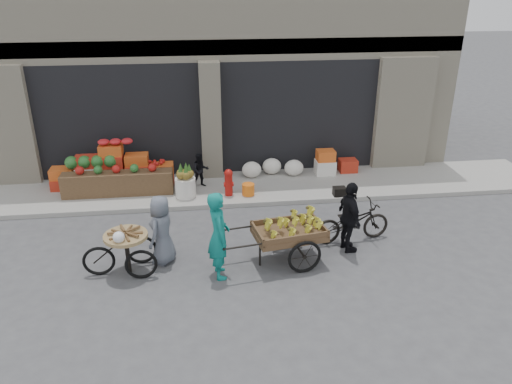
{
  "coord_description": "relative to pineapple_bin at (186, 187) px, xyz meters",
  "views": [
    {
      "loc": [
        -0.38,
        -8.2,
        5.42
      ],
      "look_at": [
        0.8,
        1.46,
        1.1
      ],
      "focal_mm": 35.0,
      "sensor_mm": 36.0,
      "label": 1
    }
  ],
  "objects": [
    {
      "name": "building",
      "position": [
        0.75,
        4.43,
        3.0
      ],
      "size": [
        14.0,
        6.45,
        7.0
      ],
      "color": "beige",
      "rests_on": "ground"
    },
    {
      "name": "fire_hydrant",
      "position": [
        1.1,
        -0.05,
        0.13
      ],
      "size": [
        0.22,
        0.22,
        0.71
      ],
      "color": "#A5140F",
      "rests_on": "sidewalk"
    },
    {
      "name": "vendor_woman",
      "position": [
        0.67,
        -3.54,
        0.51
      ],
      "size": [
        0.5,
        0.69,
        1.75
      ],
      "primitive_type": "imported",
      "rotation": [
        0.0,
        0.0,
        1.7
      ],
      "color": "#0F756C",
      "rests_on": "ground"
    },
    {
      "name": "seated_person",
      "position": [
        0.4,
        0.6,
        0.21
      ],
      "size": [
        0.51,
        0.43,
        0.93
      ],
      "primitive_type": "imported",
      "rotation": [
        0.0,
        0.0,
        0.17
      ],
      "color": "black",
      "rests_on": "sidewalk"
    },
    {
      "name": "ground",
      "position": [
        0.75,
        -3.6,
        -0.37
      ],
      "size": [
        80.0,
        80.0,
        0.0
      ],
      "primitive_type": "plane",
      "color": "#424244",
      "rests_on": "ground"
    },
    {
      "name": "sidewalk",
      "position": [
        0.75,
        0.5,
        -0.31
      ],
      "size": [
        18.0,
        2.2,
        0.12
      ],
      "primitive_type": "cube",
      "color": "gray",
      "rests_on": "ground"
    },
    {
      "name": "pineapple_bin",
      "position": [
        0.0,
        0.0,
        0.0
      ],
      "size": [
        0.52,
        0.52,
        0.5
      ],
      "primitive_type": "cylinder",
      "color": "silver",
      "rests_on": "sidewalk"
    },
    {
      "name": "fruit_display",
      "position": [
        -1.73,
        0.78,
        0.3
      ],
      "size": [
        3.1,
        1.12,
        1.24
      ],
      "color": "#B12A18",
      "rests_on": "sidewalk"
    },
    {
      "name": "bicycle",
      "position": [
        3.6,
        -2.53,
        0.08
      ],
      "size": [
        1.78,
        0.82,
        0.9
      ],
      "primitive_type": "imported",
      "rotation": [
        0.0,
        0.0,
        1.7
      ],
      "color": "black",
      "rests_on": "ground"
    },
    {
      "name": "cyclist",
      "position": [
        3.4,
        -2.93,
        0.4
      ],
      "size": [
        0.49,
        0.94,
        1.54
      ],
      "primitive_type": "imported",
      "rotation": [
        0.0,
        0.0,
        1.7
      ],
      "color": "black",
      "rests_on": "ground"
    },
    {
      "name": "tricycle_cart",
      "position": [
        -1.1,
        -3.22,
        0.2
      ],
      "size": [
        1.44,
        0.9,
        0.95
      ],
      "rotation": [
        0.0,
        0.0,
        0.07
      ],
      "color": "#9E7F51",
      "rests_on": "ground"
    },
    {
      "name": "orange_bucket",
      "position": [
        1.6,
        -0.1,
        -0.1
      ],
      "size": [
        0.32,
        0.32,
        0.3
      ],
      "primitive_type": "cylinder",
      "color": "orange",
      "rests_on": "sidewalk"
    },
    {
      "name": "vendor_grey",
      "position": [
        -0.43,
        -2.91,
        0.35
      ],
      "size": [
        0.73,
        0.84,
        1.44
      ],
      "primitive_type": "imported",
      "rotation": [
        0.0,
        0.0,
        -2.04
      ],
      "color": "slate",
      "rests_on": "ground"
    },
    {
      "name": "banana_cart",
      "position": [
        2.03,
        -3.21,
        0.34
      ],
      "size": [
        2.46,
        1.31,
        0.98
      ],
      "rotation": [
        0.0,
        0.0,
        0.17
      ],
      "color": "brown",
      "rests_on": "ground"
    },
    {
      "name": "right_bay_goods",
      "position": [
        3.36,
        1.1,
        0.04
      ],
      "size": [
        3.35,
        0.6,
        0.7
      ],
      "color": "silver",
      "rests_on": "sidewalk"
    }
  ]
}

